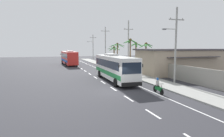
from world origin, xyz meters
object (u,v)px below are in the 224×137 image
Objects in this scene: pedestrian_near_kerb at (118,64)px; palm_second at (117,48)px; palm_nearest at (136,50)px; roadside_building at (179,61)px; utility_pole_distant at (93,46)px; palm_third at (130,48)px; utility_pole_nearest at (175,44)px; coach_bus_far_lane at (69,57)px; motorcycle_beside_bus at (107,68)px; coach_bus_foreground at (114,67)px; palm_fourth at (114,51)px; utility_pole_mid at (128,45)px; motorcycle_trailing at (158,87)px; palm_farthest at (146,50)px; utility_pole_far at (105,44)px.

palm_second is (1.99, 5.92, 3.39)m from pedestrian_near_kerb.
palm_nearest reaches higher than roadside_building.
palm_third is at bearing -91.54° from utility_pole_distant.
utility_pole_nearest is 0.64× the size of roadside_building.
palm_third is (9.39, -17.93, 2.57)m from coach_bus_far_lane.
motorcycle_beside_bus is 0.31× the size of palm_third.
palm_second is 16.97m from roadside_building.
utility_pole_nearest reaches higher than coach_bus_foreground.
utility_pole_nearest is 26.72m from palm_fourth.
palm_second is at bearing 87.18° from utility_pole_mid.
motorcycle_trailing is 20.79m from utility_pole_mid.
utility_pole_nearest reaches higher than palm_second.
palm_nearest is at bearing 84.50° from palm_farthest.
utility_pole_far is at bearing 104.77° from roadside_building.
palm_farthest is at bearing -86.83° from palm_fourth.
roadside_building is (5.82, -15.79, -2.17)m from palm_second.
palm_nearest is at bearing 70.14° from motorcycle_trailing.
utility_pole_distant is (0.01, 15.86, -0.50)m from utility_pole_far.
palm_third is at bearing -108.02° from utility_pole_mid.
motorcycle_beside_bus is at bearing 107.09° from utility_pole_nearest.
coach_bus_far_lane is at bearing 98.65° from motorcycle_trailing.
utility_pole_distant reaches higher than coach_bus_far_lane.
palm_fourth is (11.16, -3.80, 1.58)m from coach_bus_far_lane.
pedestrian_near_kerb is at bearing 80.21° from motorcycle_trailing.
coach_bus_far_lane is 2.14× the size of palm_nearest.
palm_second is 0.91× the size of palm_third.
utility_pole_far reaches higher than palm_fourth.
utility_pole_far is at bearing 90.56° from utility_pole_mid.
coach_bus_foreground is 23.43m from palm_fourth.
utility_pole_mid is (7.02, 11.28, 3.26)m from coach_bus_foreground.
utility_pole_mid reaches higher than utility_pole_nearest.
palm_second is at bearing 87.67° from utility_pole_nearest.
pedestrian_near_kerb is at bearing 134.38° from utility_pole_mid.
palm_fourth is (7.70, 22.07, 1.63)m from coach_bus_foreground.
palm_third reaches higher than motorcycle_beside_bus.
utility_pole_mid is 1.75× the size of palm_second.
palm_nearest is 1.00× the size of palm_second.
utility_pole_distant is at bearing 88.46° from palm_third.
palm_farthest reaches higher than motorcycle_beside_bus.
coach_bus_foreground is 10.25m from palm_third.
palm_farthest is (6.54, -3.15, 3.39)m from motorcycle_beside_bus.
utility_pole_nearest is at bearing -71.99° from coach_bus_far_lane.
coach_bus_far_lane is 2.47× the size of palm_fourth.
motorcycle_trailing is 0.19× the size of utility_pole_far.
palm_farthest is at bearing 142.16° from roadside_building.
utility_pole_mid is 2.40m from palm_nearest.
utility_pole_mid is 0.67× the size of roadside_building.
utility_pole_nearest is at bearing -92.70° from palm_fourth.
motorcycle_beside_bus is 0.13× the size of roadside_building.
coach_bus_foreground is 6.15× the size of motorcycle_beside_bus.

